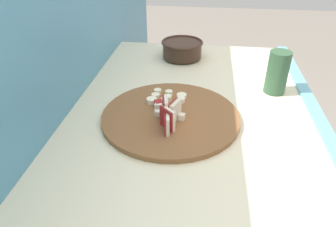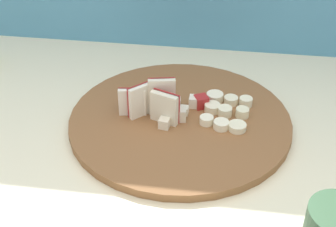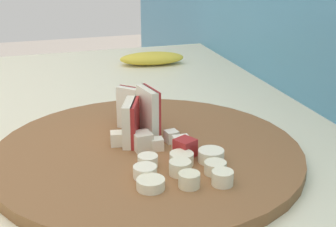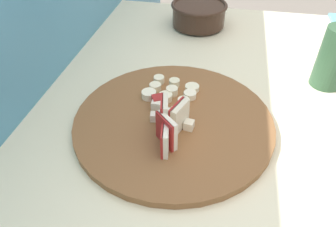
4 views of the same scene
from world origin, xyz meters
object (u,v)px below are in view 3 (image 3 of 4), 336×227
object	(u,v)px
cutting_board	(148,155)
banana_slice_rows	(184,168)
apple_wedge_fan	(137,114)
apple_dice_pile	(156,142)
banana_peel	(152,58)

from	to	relation	value
cutting_board	banana_slice_rows	xyz separation A→B (m)	(0.07, 0.02, 0.01)
apple_wedge_fan	apple_dice_pile	world-z (taller)	apple_wedge_fan
banana_slice_rows	banana_peel	size ratio (longest dim) A/B	0.85
apple_dice_pile	banana_peel	xyz separation A→B (m)	(-0.44, 0.11, -0.01)
apple_wedge_fan	banana_slice_rows	world-z (taller)	apple_wedge_fan
cutting_board	banana_slice_rows	world-z (taller)	banana_slice_rows
banana_peel	apple_dice_pile	bearing A→B (deg)	-14.50
cutting_board	banana_slice_rows	size ratio (longest dim) A/B	3.35
apple_wedge_fan	banana_peel	size ratio (longest dim) A/B	0.80
cutting_board	apple_wedge_fan	xyz separation A→B (m)	(-0.05, -0.00, 0.04)
banana_slice_rows	cutting_board	bearing A→B (deg)	-163.61
cutting_board	apple_wedge_fan	world-z (taller)	apple_wedge_fan
banana_slice_rows	apple_dice_pile	bearing A→B (deg)	-171.13
apple_wedge_fan	apple_dice_pile	size ratio (longest dim) A/B	1.14
banana_slice_rows	banana_peel	bearing A→B (deg)	168.66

